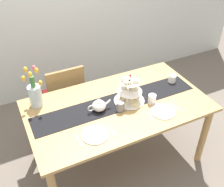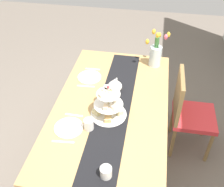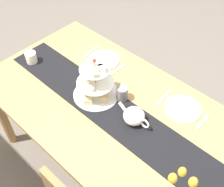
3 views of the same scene
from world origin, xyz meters
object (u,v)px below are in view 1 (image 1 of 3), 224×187
Objects in this scene: tiered_cake_stand at (129,93)px; fork_right at (150,116)px; dining_table at (118,112)px; cream_jug at (172,79)px; chair_left at (65,95)px; tulip_vase at (35,93)px; mug_white_text at (152,99)px; teapot at (99,105)px; fork_left at (79,141)px; mug_grey at (120,106)px; dinner_plate_left at (95,135)px; knife_right at (176,107)px; dinner_plate_right at (163,112)px; knife_left at (111,130)px.

tiered_cake_stand is 0.30m from fork_right.
dining_table is 0.72m from cream_jug.
tiered_cake_stand reaches higher than chair_left.
tulip_vase reaches higher than mug_white_text.
fork_left is (-0.31, -0.28, -0.06)m from teapot.
dining_table is 7.30× the size of teapot.
mug_grey is at bearing -32.30° from tulip_vase.
dinner_plate_left reaches higher than knife_right.
dinner_plate_right is at bearing -40.89° from dining_table.
knife_left is (0.14, 0.00, -0.00)m from dinner_plate_left.
cream_jug is 0.37× the size of dinner_plate_left.
dining_table is 0.47m from dinner_plate_left.
tulip_vase is 0.80m from knife_left.
dining_table is 0.18m from mug_grey.
mug_white_text is (0.30, -0.12, 0.15)m from dining_table.
mug_grey reaches higher than dinner_plate_right.
mug_white_text is (0.67, 0.16, 0.04)m from dinner_plate_left.
cream_jug is 0.99m from knife_left.
cream_jug is 0.45m from mug_white_text.
tiered_cake_stand is 0.57m from dinner_plate_left.
dinner_plate_right is (0.54, 0.00, 0.00)m from knife_left.
fork_right is (0.51, -1.00, 0.27)m from chair_left.
fork_right is at bearing -43.39° from mug_grey.
tulip_vase is 4.71× the size of cream_jug.
chair_left is 6.07× the size of fork_left.
cream_jug is at bearing 58.63° from knife_right.
dinner_plate_left is 0.15m from knife_left.
dinner_plate_right reaches higher than fork_left.
fork_left is at bearing -150.74° from dining_table.
dinner_plate_left is at bearing -61.38° from tulip_vase.
teapot reaches higher than mug_grey.
chair_left is 0.66m from tulip_vase.
mug_white_text reaches higher than knife_left.
teapot reaches higher than dinner_plate_left.
chair_left is at bearing 114.79° from dining_table.
fork_left is (-1.21, -0.37, -0.04)m from cream_jug.
dinner_plate_right is 0.15m from knife_right.
knife_left is at bearing -140.03° from tiered_cake_stand.
tulip_vase is (-0.70, 0.34, 0.24)m from dining_table.
dinner_plate_right reaches higher than fork_right.
dinner_plate_left is at bearing 180.00° from knife_right.
teapot is (-0.20, 0.00, 0.16)m from dining_table.
tulip_vase is 2.67× the size of fork_left.
mug_white_text is at bearing 52.50° from fork_right.
chair_left is 1.05m from fork_left.
mug_grey is at bearing -27.17° from teapot.
dinner_plate_right is 0.40m from mug_grey.
chair_left is 2.99× the size of tiered_cake_stand.
fork_right is at bearing 0.00° from knife_left.
knife_left is at bearing -157.80° from cream_jug.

